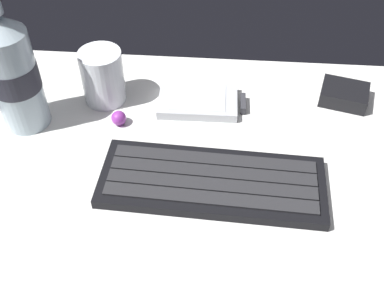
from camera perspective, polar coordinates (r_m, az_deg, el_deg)
The scene contains 7 objects.
ground_plane at distance 65.64cm, azimuth -0.02°, elevation -2.59°, with size 64.00×48.00×2.80cm.
keyboard at distance 61.41cm, azimuth 2.42°, elevation -4.55°, with size 29.43×12.20×1.70cm.
handheld_device at distance 72.86cm, azimuth 1.23°, elevation 5.12°, with size 12.89×7.79×1.50cm.
juice_cup at distance 73.37cm, azimuth -10.66°, elevation 7.76°, with size 6.40×6.40×8.50cm.
water_bottle at distance 69.29cm, azimuth -20.75°, elevation 8.12°, with size 6.73×6.73×20.80cm.
charger_block at distance 77.08cm, azimuth 17.83°, elevation 5.69°, with size 7.00×5.60×2.40cm, color black.
trackball_mouse at distance 70.28cm, azimuth -8.81°, elevation 3.10°, with size 2.20×2.20×2.20cm, color purple.
Camera 1 is at (3.46, -44.15, 47.67)cm, focal length 44.32 mm.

